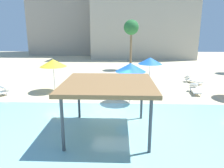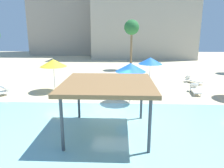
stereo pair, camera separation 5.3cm
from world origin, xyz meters
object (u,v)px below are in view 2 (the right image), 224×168
palm_tree_2 (132,29)px  beach_umbrella_yellow_3 (53,63)px  shade_pavilion (108,85)px  beach_umbrella_blue_4 (131,67)px  lounge_chair_0 (144,84)px  lounge_chair_3 (195,89)px  lounge_chair_1 (193,80)px  beach_umbrella_blue_2 (150,61)px

palm_tree_2 → beach_umbrella_yellow_3: bearing=-122.5°
shade_pavilion → beach_umbrella_blue_4: beach_umbrella_blue_4 is taller
beach_umbrella_yellow_3 → lounge_chair_0: (7.59, 1.48, -2.06)m
lounge_chair_3 → lounge_chair_0: bearing=-105.2°
lounge_chair_0 → lounge_chair_3: 4.33m
shade_pavilion → lounge_chair_1: shade_pavilion is taller
lounge_chair_0 → lounge_chair_3: size_ratio=1.01×
beach_umbrella_blue_4 → lounge_chair_1: bearing=43.7°
lounge_chair_3 → palm_tree_2: (-4.74, 10.92, 4.89)m
beach_umbrella_yellow_3 → lounge_chair_1: (12.57, 3.39, -2.06)m
beach_umbrella_blue_4 → lounge_chair_0: 4.92m
beach_umbrella_blue_4 → lounge_chair_3: beach_umbrella_blue_4 is taller
lounge_chair_0 → palm_tree_2: (-0.74, 9.28, 4.89)m
beach_umbrella_blue_2 → lounge_chair_1: size_ratio=1.31×
beach_umbrella_blue_2 → beach_umbrella_blue_4: (-2.08, -5.53, 0.29)m
beach_umbrella_blue_4 → palm_tree_2: size_ratio=0.44×
beach_umbrella_yellow_3 → lounge_chair_3: beach_umbrella_yellow_3 is taller
beach_umbrella_yellow_3 → lounge_chair_3: (11.59, -0.16, -2.06)m
lounge_chair_0 → palm_tree_2: 10.52m
palm_tree_2 → shade_pavilion: bearing=-96.1°
beach_umbrella_yellow_3 → lounge_chair_1: 13.18m
shade_pavilion → beach_umbrella_blue_4: size_ratio=1.52×
shade_pavilion → beach_umbrella_yellow_3: 8.90m
beach_umbrella_yellow_3 → lounge_chair_0: beach_umbrella_yellow_3 is taller
lounge_chair_0 → beach_umbrella_blue_4: bearing=-43.1°
lounge_chair_0 → shade_pavilion: bearing=-41.4°
shade_pavilion → beach_umbrella_yellow_3: beach_umbrella_yellow_3 is taller
beach_umbrella_blue_2 → lounge_chair_0: 2.43m
beach_umbrella_blue_4 → lounge_chair_0: bearing=71.6°
lounge_chair_3 → palm_tree_2: bearing=-149.5°
beach_umbrella_blue_4 → lounge_chair_1: (6.38, 6.09, -2.18)m
lounge_chair_1 → lounge_chair_3: (-0.98, -3.55, 0.00)m
lounge_chair_1 → lounge_chair_0: bearing=-99.9°
beach_umbrella_blue_2 → beach_umbrella_blue_4: beach_umbrella_blue_4 is taller
beach_umbrella_yellow_3 → lounge_chair_0: size_ratio=1.36×
shade_pavilion → lounge_chair_1: bearing=54.7°
shade_pavilion → beach_umbrella_yellow_3: size_ratio=1.58×
shade_pavilion → beach_umbrella_blue_4: (1.27, 4.72, 0.08)m
beach_umbrella_blue_2 → palm_tree_2: (-1.42, 7.93, 3.00)m
shade_pavilion → lounge_chair_0: (2.67, 8.90, -2.10)m
shade_pavilion → lounge_chair_0: size_ratio=2.16×
beach_umbrella_blue_2 → lounge_chair_0: beach_umbrella_blue_2 is taller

